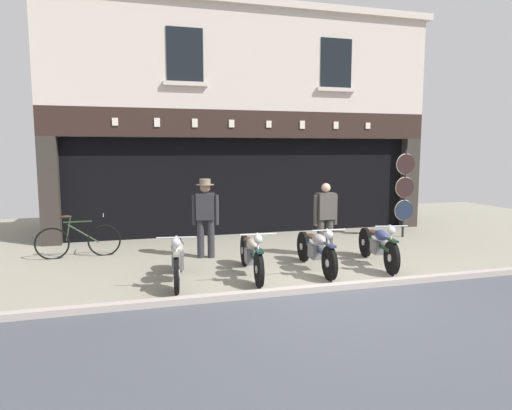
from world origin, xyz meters
TOP-DOWN VIEW (x-y plane):
  - ground at (0.00, -0.98)m, footprint 22.30×22.00m
  - shop_facade at (0.00, 7.03)m, footprint 10.60×4.42m
  - motorcycle_left at (-2.32, 1.24)m, footprint 0.62×1.94m
  - motorcycle_center_left at (-1.00, 1.27)m, footprint 0.62×2.04m
  - motorcycle_center at (0.28, 1.29)m, footprint 0.62×2.02m
  - motorcycle_center_right at (1.62, 1.31)m, footprint 0.63×2.02m
  - salesman_left at (-1.57, 2.87)m, footprint 0.55×0.37m
  - shopkeeper_center at (0.93, 2.30)m, footprint 0.56×0.26m
  - tyre_sign_pole at (3.81, 3.72)m, footprint 0.55×0.06m
  - advert_board_near at (-2.61, 5.40)m, footprint 0.66×0.03m
  - advert_board_far at (-3.55, 5.40)m, footprint 0.74×0.03m
  - leaning_bicycle at (-4.18, 3.63)m, footprint 1.73×0.50m

SIDE VIEW (x-z plane):
  - ground at x=0.00m, z-range -0.13..0.05m
  - leaning_bicycle at x=-4.18m, z-range -0.10..0.84m
  - motorcycle_center_left at x=-1.00m, z-range -0.04..0.86m
  - motorcycle_center at x=0.28m, z-range -0.04..0.86m
  - motorcycle_center_right at x=1.62m, z-range -0.04..0.87m
  - motorcycle_left at x=-2.32m, z-range -0.04..0.88m
  - shopkeeper_center at x=0.93m, z-range 0.08..1.66m
  - salesman_left at x=-1.57m, z-range 0.10..1.78m
  - tyre_sign_pole at x=3.81m, z-range 0.15..2.44m
  - shop_facade at x=0.00m, z-range -1.37..4.72m
  - advert_board_far at x=-3.55m, z-range 1.37..2.27m
  - advert_board_near at x=-2.61m, z-range 1.34..2.34m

